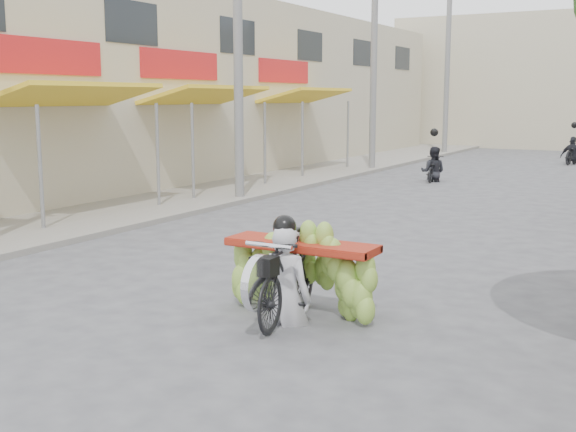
{
  "coord_description": "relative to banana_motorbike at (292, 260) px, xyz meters",
  "views": [
    {
      "loc": [
        4.84,
        -3.78,
        2.69
      ],
      "look_at": [
        0.15,
        4.64,
        1.1
      ],
      "focal_mm": 45.0,
      "sensor_mm": 36.0,
      "label": 1
    }
  ],
  "objects": [
    {
      "name": "ground",
      "position": [
        -0.73,
        -3.71,
        -0.73
      ],
      "size": [
        120.0,
        120.0,
        0.0
      ],
      "primitive_type": "plane",
      "color": "#545559",
      "rests_on": "ground"
    },
    {
      "name": "banana_motorbike",
      "position": [
        0.0,
        0.0,
        0.0
      ],
      "size": [
        2.2,
        1.95,
        2.23
      ],
      "color": "black",
      "rests_on": "ground"
    },
    {
      "name": "sidewalk_left",
      "position": [
        -7.73,
        11.29,
        -0.67
      ],
      "size": [
        4.0,
        60.0,
        0.12
      ],
      "primitive_type": "cube",
      "color": "gray",
      "rests_on": "ground"
    },
    {
      "name": "utility_pole_mid",
      "position": [
        -6.13,
        8.29,
        3.29
      ],
      "size": [
        0.6,
        0.24,
        8.0
      ],
      "color": "slate",
      "rests_on": "ground"
    },
    {
      "name": "utility_pole_back",
      "position": [
        -6.13,
        26.29,
        3.29
      ],
      "size": [
        0.6,
        0.24,
        8.0
      ],
      "color": "slate",
      "rests_on": "ground"
    },
    {
      "name": "bg_motorbike_c",
      "position": [
        -0.01,
        23.66,
        0.06
      ],
      "size": [
        1.04,
        1.69,
        1.95
      ],
      "color": "black",
      "rests_on": "ground"
    },
    {
      "name": "utility_pole_far",
      "position": [
        -6.13,
        17.29,
        3.29
      ],
      "size": [
        0.6,
        0.24,
        8.0
      ],
      "color": "slate",
      "rests_on": "ground"
    },
    {
      "name": "bg_motorbike_a",
      "position": [
        -3.07,
        15.05,
        0.05
      ],
      "size": [
        0.85,
        1.48,
        1.95
      ],
      "color": "black",
      "rests_on": "ground"
    },
    {
      "name": "shophouse_row_left",
      "position": [
        -12.71,
        10.27,
        2.27
      ],
      "size": [
        9.77,
        40.0,
        6.0
      ],
      "color": "#BBB294",
      "rests_on": "ground"
    }
  ]
}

